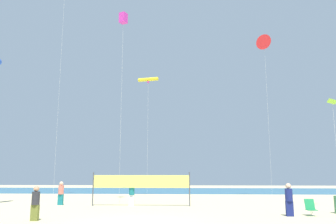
# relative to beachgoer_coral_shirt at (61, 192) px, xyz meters

# --- Properties ---
(ground_plane) EXTENTS (120.00, 120.00, 0.00)m
(ground_plane) POSITION_rel_beachgoer_coral_shirt_xyz_m (7.12, -9.32, -0.92)
(ground_plane) COLOR beige
(ocean_band) EXTENTS (120.00, 20.00, 0.01)m
(ocean_band) POSITION_rel_beachgoer_coral_shirt_xyz_m (7.12, 25.49, -0.91)
(ocean_band) COLOR teal
(ocean_band) RESTS_ON ground
(beachgoer_coral_shirt) EXTENTS (0.39, 0.39, 1.72)m
(beachgoer_coral_shirt) POSITION_rel_beachgoer_coral_shirt_xyz_m (0.00, 0.00, 0.00)
(beachgoer_coral_shirt) COLOR #19727A
(beachgoer_coral_shirt) RESTS_ON ground
(beachgoer_teal_shirt) EXTENTS (0.39, 0.39, 1.69)m
(beachgoer_teal_shirt) POSITION_rel_beachgoer_coral_shirt_xyz_m (5.38, -0.27, -0.01)
(beachgoer_teal_shirt) COLOR white
(beachgoer_teal_shirt) RESTS_ON ground
(beachgoer_charcoal_shirt) EXTENTS (0.38, 0.38, 1.66)m
(beachgoer_charcoal_shirt) POSITION_rel_beachgoer_coral_shirt_xyz_m (2.08, -9.01, -0.03)
(beachgoer_charcoal_shirt) COLOR olive
(beachgoer_charcoal_shirt) RESTS_ON ground
(beachgoer_navy_shirt) EXTENTS (0.40, 0.40, 1.75)m
(beachgoer_navy_shirt) POSITION_rel_beachgoer_coral_shirt_xyz_m (14.98, -6.31, 0.02)
(beachgoer_navy_shirt) COLOR navy
(beachgoer_navy_shirt) RESTS_ON ground
(folding_beach_chair) EXTENTS (0.52, 0.65, 0.89)m
(folding_beach_chair) POSITION_rel_beachgoer_coral_shirt_xyz_m (16.21, -5.95, -0.45)
(folding_beach_chair) COLOR #1E8C4C
(folding_beach_chair) RESTS_ON ground
(volleyball_net) EXTENTS (7.09, 0.11, 2.40)m
(volleyball_net) POSITION_rel_beachgoer_coral_shirt_xyz_m (6.08, -0.52, 0.71)
(volleyball_net) COLOR #4C4C51
(volleyball_net) RESTS_ON ground
(beach_handbag) EXTENTS (0.31, 0.15, 0.25)m
(beach_handbag) POSITION_rel_beachgoer_coral_shirt_xyz_m (15.16, -5.68, -0.79)
(beach_handbag) COLOR #99B28C
(beach_handbag) RESTS_ON ground
(kite_lime_diamond) EXTENTS (0.81, 0.81, 7.57)m
(kite_lime_diamond) POSITION_rel_beachgoer_coral_shirt_xyz_m (19.78, -1.20, 6.38)
(kite_lime_diamond) COLOR silver
(kite_lime_diamond) RESTS_ON ground
(kite_red_delta) EXTENTS (1.59, 1.27, 16.68)m
(kite_red_delta) POSITION_rel_beachgoer_coral_shirt_xyz_m (17.55, 9.18, 14.94)
(kite_red_delta) COLOR silver
(kite_red_delta) RESTS_ON ground
(kite_magenta_box) EXTENTS (0.75, 0.75, 16.18)m
(kite_magenta_box) POSITION_rel_beachgoer_coral_shirt_xyz_m (3.94, 2.22, 14.76)
(kite_magenta_box) COLOR silver
(kite_magenta_box) RESTS_ON ground
(kite_yellow_tube) EXTENTS (2.23, 0.82, 12.49)m
(kite_yellow_tube) POSITION_rel_beachgoer_coral_shirt_xyz_m (5.25, 9.94, 11.34)
(kite_yellow_tube) COLOR silver
(kite_yellow_tube) RESTS_ON ground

